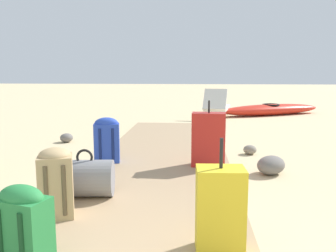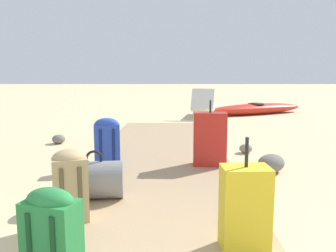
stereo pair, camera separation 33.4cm
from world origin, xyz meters
name	(u,v)px [view 1 (the left image)]	position (x,y,z in m)	size (l,w,h in m)	color
ground_plane	(152,193)	(0.00, 3.11, 0.00)	(60.00, 60.00, 0.00)	#D1BA8C
boardwalk	(160,170)	(0.00, 3.89, 0.04)	(1.82, 7.78, 0.08)	tan
suitcase_yellow	(220,210)	(0.63, 1.74, 0.37)	(0.34, 0.25, 0.79)	gold
suitcase_red	(208,139)	(0.62, 3.98, 0.43)	(0.43, 0.25, 0.85)	red
duffel_bag_grey	(85,178)	(-0.62, 2.74, 0.26)	(0.58, 0.42, 0.47)	slate
backpack_tan	(56,181)	(-0.71, 2.23, 0.39)	(0.34, 0.33, 0.60)	tan
backpack_green	(23,226)	(-0.60, 1.41, 0.37)	(0.37, 0.29, 0.54)	#237538
backpack_blue	(107,139)	(-0.73, 4.06, 0.40)	(0.36, 0.25, 0.61)	#2847B7
lounge_chair	(217,106)	(1.04, 9.45, 0.33)	(0.86, 1.60, 0.81)	white
kayak	(271,110)	(2.64, 10.15, 0.16)	(3.28, 2.04, 0.32)	red
rock_right_far	(271,165)	(1.42, 3.93, 0.12)	(0.42, 0.32, 0.23)	slate
rock_right_near	(250,150)	(1.31, 5.02, 0.07)	(0.20, 0.21, 0.15)	gray
rock_left_mid	(67,138)	(-1.90, 5.74, 0.08)	(0.23, 0.24, 0.16)	slate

